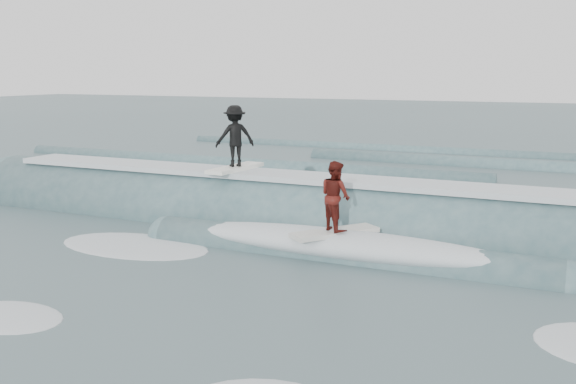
% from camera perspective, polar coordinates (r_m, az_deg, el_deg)
% --- Properties ---
extents(ground, '(160.00, 160.00, 0.00)m').
position_cam_1_polar(ground, '(12.44, -7.55, -8.05)').
color(ground, '#3C5458').
rests_on(ground, ground).
extents(breaking_wave, '(22.53, 4.09, 2.62)m').
position_cam_1_polar(breaking_wave, '(16.40, 1.69, -3.24)').
color(breaking_wave, '#3D5F66').
rests_on(breaking_wave, ground).
extents(surfer_black, '(1.18, 2.05, 1.72)m').
position_cam_1_polar(surfer_black, '(17.15, -4.74, 4.71)').
color(surfer_black, white).
rests_on(surfer_black, ground).
extents(surfer_red, '(1.66, 1.92, 1.61)m').
position_cam_1_polar(surfer_red, '(13.80, 4.22, -0.83)').
color(surfer_red, silver).
rests_on(surfer_red, ground).
extents(whitewater, '(17.57, 7.68, 0.10)m').
position_cam_1_polar(whitewater, '(12.03, -11.15, -8.84)').
color(whitewater, silver).
rests_on(whitewater, ground).
extents(far_swells, '(35.27, 8.65, 0.80)m').
position_cam_1_polar(far_swells, '(28.73, 10.41, 2.53)').
color(far_swells, '#3D5F66').
rests_on(far_swells, ground).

